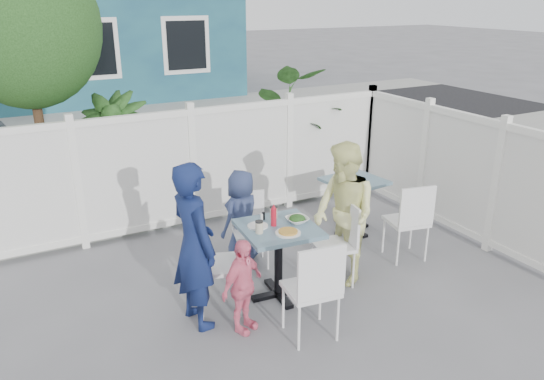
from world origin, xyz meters
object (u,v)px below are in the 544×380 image
main_table (279,243)px  chair_right (340,237)px  chair_back (250,223)px  boy (242,216)px  man (194,246)px  spare_table (354,191)px  chair_near (315,284)px  chair_left (209,257)px  woman (344,214)px  toddler (242,286)px

main_table → chair_right: (0.72, -0.05, -0.08)m
chair_back → boy: (-0.05, 0.10, 0.06)m
boy → chair_back: bearing=97.3°
man → boy: man is taller
spare_table → chair_back: chair_back is taller
main_table → chair_near: (-0.08, -0.81, -0.04)m
chair_right → chair_back: (-0.65, 0.87, -0.04)m
chair_back → chair_left: bearing=57.8°
chair_near → woman: size_ratio=0.63×
chair_left → chair_right: bearing=102.9°
spare_table → chair_near: (-1.72, -1.76, 0.01)m
main_table → boy: bearing=89.0°
chair_left → chair_back: 1.06m
spare_table → woman: woman is taller
main_table → boy: 0.91m
chair_back → chair_near: bearing=100.0°
main_table → woman: (0.78, -0.02, 0.17)m
boy → woman: bearing=107.6°
main_table → chair_near: 0.82m
woman → main_table: bearing=-88.3°
woman → toddler: (-1.36, -0.35, -0.31)m
toddler → woman: bearing=-12.5°
chair_right → woman: (0.06, 0.03, 0.24)m
chair_left → chair_right: chair_left is taller
main_table → chair_left: chair_left is taller
chair_near → toddler: size_ratio=1.06×
woman → chair_near: bearing=-44.1°
chair_near → chair_right: bearing=50.4°
chair_near → man: bearing=143.7°
chair_left → boy: (0.72, 0.81, -0.02)m
main_table → boy: size_ratio=0.73×
chair_left → chair_back: chair_left is taller
chair_left → spare_table: bearing=128.9°
chair_near → man: (-0.82, 0.77, 0.23)m
chair_right → chair_left: bearing=94.3°
chair_left → man: man is taller
toddler → chair_left: bearing=78.1°
chair_right → chair_back: 1.08m
chair_back → boy: boy is taller
spare_table → woman: bearing=-131.6°
main_table → man: (-0.90, -0.04, 0.19)m
boy → spare_table: bearing=159.8°
main_table → toddler: (-0.58, -0.37, -0.15)m
chair_right → woman: woman is taller
woman → man: bearing=-86.2°
boy → chair_left: bearing=26.6°
boy → chair_near: bearing=65.2°
man → boy: size_ratio=1.45×
spare_table → boy: (-1.62, -0.04, -0.01)m
chair_right → boy: boy is taller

